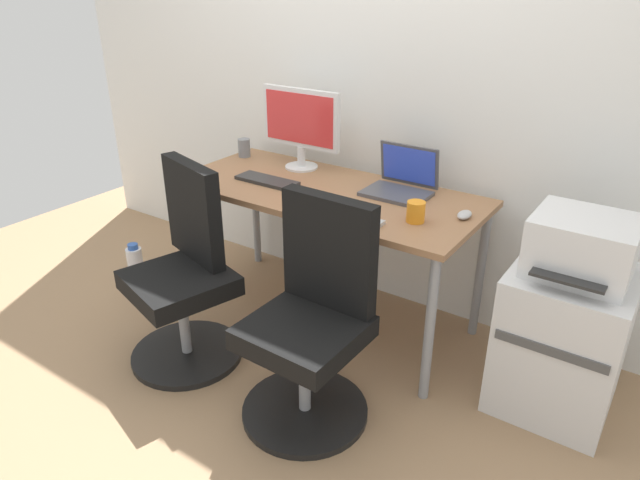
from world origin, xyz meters
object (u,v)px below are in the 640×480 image
open_laptop (401,182)px  water_bottle_on_floor (136,269)px  side_cabinet (562,339)px  office_chair_left (186,275)px  desktop_monitor (301,123)px  office_chair_right (313,324)px  printer (582,246)px  coffee_mug (416,212)px

open_laptop → water_bottle_on_floor: bearing=-157.4°
side_cabinet → office_chair_left: bearing=-158.3°
side_cabinet → desktop_monitor: bearing=172.2°
office_chair_right → open_laptop: size_ratio=3.03×
office_chair_left → printer: bearing=21.7°
office_chair_right → side_cabinet: size_ratio=1.47×
desktop_monitor → coffee_mug: size_ratio=5.22×
office_chair_right → printer: 1.10m
office_chair_left → office_chair_right: same height
printer → water_bottle_on_floor: size_ratio=1.29×
desktop_monitor → coffee_mug: desktop_monitor is taller
printer → coffee_mug: size_ratio=4.35×
office_chair_right → open_laptop: open_laptop is taller
printer → coffee_mug: 0.67m
side_cabinet → coffee_mug: bearing=-170.1°
office_chair_left → desktop_monitor: bearing=85.0°
office_chair_right → side_cabinet: bearing=36.5°
office_chair_left → open_laptop: open_laptop is taller
water_bottle_on_floor → coffee_mug: size_ratio=3.37×
office_chair_left → water_bottle_on_floor: (-0.68, 0.22, -0.28)m
desktop_monitor → water_bottle_on_floor: bearing=-141.0°
desktop_monitor → office_chair_left: bearing=-95.0°
office_chair_left → side_cabinet: bearing=21.7°
side_cabinet → printer: printer is taller
printer → open_laptop: (-0.88, 0.17, 0.04)m
office_chair_left → desktop_monitor: (0.07, 0.84, 0.57)m
printer → desktop_monitor: (-1.51, 0.21, 0.23)m
side_cabinet → water_bottle_on_floor: 2.31m
printer → open_laptop: 0.89m
side_cabinet → open_laptop: size_ratio=2.06×
water_bottle_on_floor → printer: bearing=10.2°
office_chair_right → side_cabinet: 1.06m
office_chair_left → water_bottle_on_floor: 0.77m
open_laptop → side_cabinet: bearing=-11.1°
office_chair_right → coffee_mug: 0.65m
office_chair_right → printer: (0.85, 0.63, 0.33)m
desktop_monitor → open_laptop: 0.66m
coffee_mug → office_chair_left: bearing=-150.8°
office_chair_right → desktop_monitor: bearing=128.3°
office_chair_right → printer: size_ratio=2.35×
side_cabinet → open_laptop: 1.01m
open_laptop → coffee_mug: open_laptop is taller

